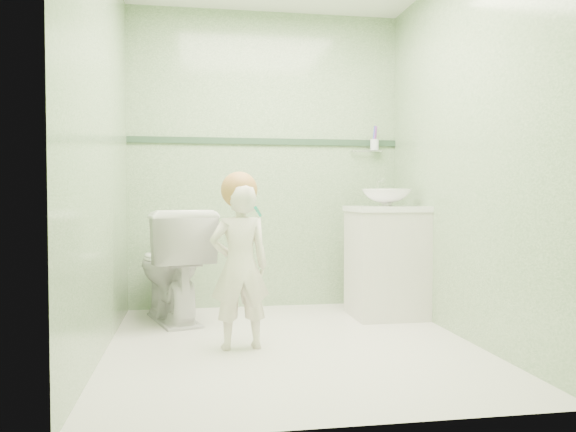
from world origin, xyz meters
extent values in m
plane|color=silver|center=(0.00, 0.00, 0.00)|extent=(2.50, 2.50, 0.00)
cube|color=#82A877|center=(0.00, 1.25, 1.20)|extent=(2.20, 0.04, 2.40)
cube|color=#82A877|center=(0.00, -1.25, 1.20)|extent=(2.20, 0.04, 2.40)
cube|color=#82A877|center=(-1.10, 0.00, 1.20)|extent=(0.04, 2.50, 2.40)
cube|color=#82A877|center=(1.10, 0.00, 1.20)|extent=(0.04, 2.50, 2.40)
cube|color=#2D4934|center=(0.00, 1.24, 1.35)|extent=(2.20, 0.02, 0.05)
cube|color=silver|center=(0.84, 0.70, 0.40)|extent=(0.52, 0.50, 0.80)
cube|color=white|center=(0.84, 0.70, 0.81)|extent=(0.54, 0.52, 0.04)
imported|color=white|center=(0.84, 0.70, 0.89)|extent=(0.37, 0.37, 0.13)
cylinder|color=silver|center=(0.84, 0.90, 0.95)|extent=(0.03, 0.03, 0.18)
cylinder|color=silver|center=(0.84, 0.85, 1.03)|extent=(0.02, 0.12, 0.02)
cylinder|color=silver|center=(0.84, 1.20, 1.28)|extent=(0.26, 0.02, 0.02)
cylinder|color=silver|center=(0.90, 1.18, 1.33)|extent=(0.07, 0.07, 0.09)
cylinder|color=red|center=(0.91, 1.19, 1.40)|extent=(0.01, 0.01, 0.17)
cylinder|color=purple|center=(0.91, 1.19, 1.40)|extent=(0.01, 0.01, 0.17)
cylinder|color=#3F4AD6|center=(0.89, 1.17, 1.40)|extent=(0.01, 0.01, 0.17)
cylinder|color=purple|center=(0.90, 1.17, 1.40)|extent=(0.01, 0.01, 0.17)
imported|color=white|center=(-0.74, 0.80, 0.41)|extent=(0.67, 0.89, 0.81)
imported|color=silver|center=(-0.32, -0.03, 0.49)|extent=(0.38, 0.27, 0.98)
sphere|color=#AC773B|center=(-0.32, 0.00, 0.94)|extent=(0.22, 0.22, 0.22)
cylinder|color=#0C9071|center=(-0.22, -0.15, 0.82)|extent=(0.06, 0.14, 0.06)
cube|color=white|center=(-0.29, -0.10, 0.86)|extent=(0.03, 0.03, 0.02)
camera|label=1|loc=(-0.59, -3.39, 0.91)|focal=35.63mm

